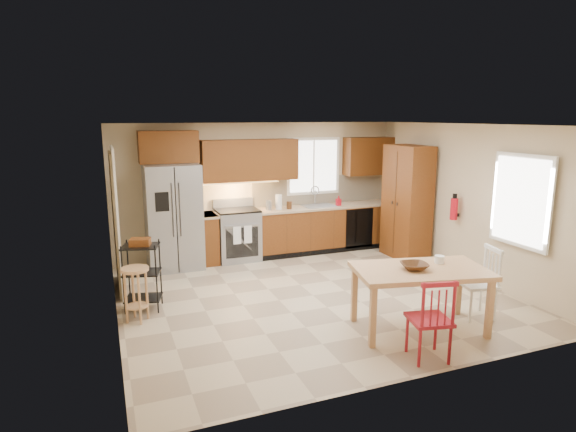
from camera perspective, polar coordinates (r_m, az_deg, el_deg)
The scene contains 33 objects.
floor at distance 7.27m, azimuth 2.97°, elevation -9.37°, with size 5.50×5.50×0.00m, color tan.
ceiling at distance 6.78m, azimuth 3.20°, elevation 10.74°, with size 5.50×5.00×0.02m, color silver.
wall_back at distance 9.22m, azimuth -3.33°, elevation 3.21°, with size 5.50×0.02×2.50m, color #CCB793.
wall_front at distance 4.82m, azimuth 15.44°, elevation -5.20°, with size 5.50×0.02×2.50m, color #CCB793.
wall_left at distance 6.32m, azimuth -20.28°, elevation -1.49°, with size 0.02×5.00×2.50m, color #CCB793.
wall_right at distance 8.41m, azimuth 20.42°, elevation 1.66°, with size 0.02×5.00×2.50m, color #CCB793.
refrigerator at distance 8.54m, azimuth -13.42°, elevation -0.10°, with size 0.92×0.75×1.82m, color gray.
range_stove at distance 8.92m, azimuth -6.01°, elevation -2.30°, with size 0.76×0.63×0.92m, color gray.
base_cabinet_narrow at distance 8.82m, azimuth -9.48°, elevation -2.64°, with size 0.30×0.60×0.90m, color brown.
base_cabinet_run at distance 9.57m, azimuth 4.66°, elevation -1.37°, with size 2.92×0.60×0.90m, color brown.
dishwasher at distance 9.57m, azimuth 8.43°, elevation -1.45°, with size 0.60×0.02×0.78m, color black.
backsplash at distance 9.68m, azimuth 3.99°, elevation 3.17°, with size 2.92×0.03×0.55m, color beige.
upper_over_fridge at distance 8.59m, azimuth -13.99°, elevation 7.96°, with size 1.00×0.35×0.55m, color #633010.
upper_left_block at distance 8.91m, azimuth -4.56°, elevation 6.62°, with size 1.80×0.35×0.75m, color #633010.
upper_right_block at distance 9.92m, azimuth 9.51°, elevation 7.02°, with size 1.00×0.35×0.75m, color #633010.
window_back at distance 9.54m, azimuth 3.01°, elevation 5.93°, with size 1.12×0.04×1.12m, color white.
sink at distance 9.40m, azimuth 3.65°, elevation 0.97°, with size 0.62×0.46×0.16m, color gray.
undercab_glow at distance 8.85m, azimuth -6.34°, elevation 3.97°, with size 1.60×0.30×0.01m, color #FFBF66.
soap_bottle at distance 9.46m, azimuth 6.01°, elevation 1.82°, with size 0.09×0.09×0.19m, color #B60C1A.
paper_towel at distance 9.00m, azimuth -1.11°, elevation 1.67°, with size 0.12×0.12×0.28m, color white.
canister_steel at distance 8.95m, azimuth -2.31°, elevation 1.27°, with size 0.11×0.11×0.18m, color gray.
canister_wood at distance 9.06m, azimuth 0.14°, elevation 1.28°, with size 0.10×0.10×0.14m, color #492613.
pantry at distance 9.18m, azimuth 13.89°, elevation 1.58°, with size 0.50×0.95×2.10m, color brown.
fire_extinguisher at distance 8.47m, azimuth 19.07°, elevation 0.79°, with size 0.12×0.12×0.36m, color #B60C1A.
window_right at distance 7.53m, azimuth 25.90°, elevation 1.64°, with size 0.04×1.02×1.32m, color white.
doorway at distance 7.64m, azimuth -19.81°, elevation -0.80°, with size 0.04×0.95×2.10m, color #8C7A59.
dining_table at distance 6.26m, azimuth 15.28°, elevation -9.54°, with size 1.60×0.90×0.78m, color tan, non-canonical shape.
chair_red at distance 5.55m, azimuth 16.40°, elevation -11.52°, with size 0.44×0.44×0.94m, color maroon, non-canonical shape.
chair_white at distance 6.85m, azimuth 21.54°, elevation -7.38°, with size 0.44×0.44×0.94m, color white, non-canonical shape.
table_bowl at distance 6.07m, azimuth 14.72°, elevation -6.18°, with size 0.32×0.32×0.08m, color #492613.
table_jar at distance 6.40m, azimuth 17.50°, elevation -5.12°, with size 0.12×0.12×0.14m, color white.
bar_stool at distance 6.58m, azimuth -17.53°, elevation -8.87°, with size 0.35×0.35×0.72m, color tan, non-canonical shape.
utility_cart at distance 6.91m, azimuth -16.89°, elevation -6.83°, with size 0.48×0.37×0.95m, color black, non-canonical shape.
Camera 1 is at (-2.80, -6.17, 2.62)m, focal length 30.00 mm.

